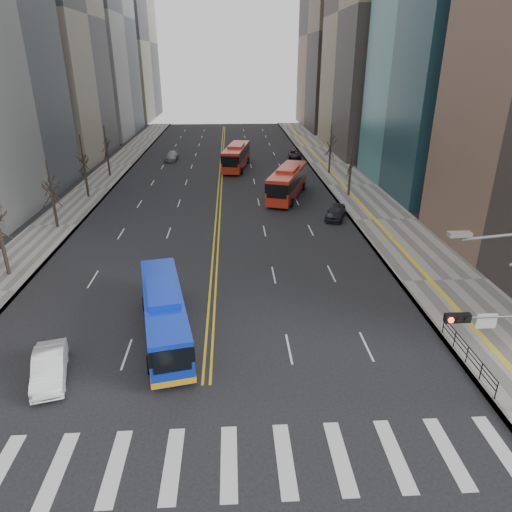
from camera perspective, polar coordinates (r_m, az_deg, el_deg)
ground at (r=21.14m, az=-6.92°, el=-24.33°), size 220.00×220.00×0.00m
sidewalk_right at (r=63.25m, az=11.71°, el=8.69°), size 7.00×130.00×0.15m
sidewalk_left at (r=63.81m, az=-19.66°, el=7.94°), size 5.00×130.00×0.15m
crosswalk at (r=21.13m, az=-6.92°, el=-24.32°), size 26.70×4.00×0.01m
centerline at (r=70.95m, az=-4.38°, el=10.61°), size 0.55×100.00×0.01m
office_towers at (r=83.15m, az=-4.69°, el=29.05°), size 83.00×134.00×58.00m
pedestrian_railing at (r=28.08m, az=24.94°, el=-10.81°), size 0.06×6.06×1.02m
street_trees at (r=50.68m, az=-13.20°, el=10.56°), size 35.20×47.20×7.60m
blue_bus at (r=28.05m, az=-11.39°, el=-6.91°), size 4.40×10.96×3.15m
red_bus_near at (r=56.19m, az=3.98°, el=9.37°), size 6.32×11.94×3.69m
red_bus_far at (r=71.81m, az=-2.48°, el=12.47°), size 4.64×11.93×3.68m
car_white at (r=26.90m, az=-24.41°, el=-12.53°), size 2.66×4.71×1.47m
car_dark_mid at (r=49.19m, az=9.93°, el=5.46°), size 3.22×4.75×1.50m
car_silver at (r=79.30m, az=-10.51°, el=12.16°), size 2.10×4.82×1.38m
car_dark_far at (r=80.59m, az=4.85°, el=12.57°), size 2.48×4.61×1.23m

